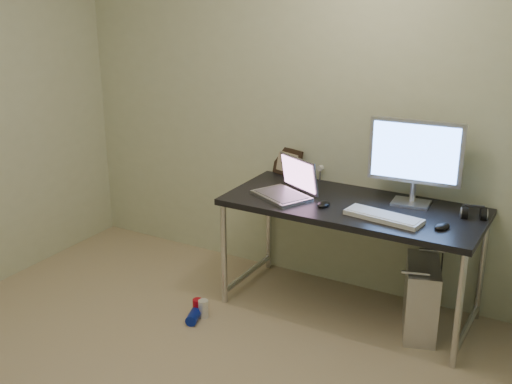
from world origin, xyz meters
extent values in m
cube|color=beige|center=(0.00, 1.75, 1.25)|extent=(3.50, 0.02, 2.50)
cube|color=black|center=(0.60, 1.40, 0.73)|extent=(1.61, 0.71, 0.04)
cylinder|color=silver|center=(-0.16, 1.08, 0.35)|extent=(0.04, 0.04, 0.71)
cylinder|color=silver|center=(-0.16, 1.71, 0.35)|extent=(0.04, 0.04, 0.71)
cylinder|color=silver|center=(1.37, 1.08, 0.35)|extent=(0.04, 0.04, 0.71)
cylinder|color=silver|center=(1.37, 1.71, 0.35)|extent=(0.04, 0.04, 0.71)
cylinder|color=silver|center=(-0.16, 1.40, 0.08)|extent=(0.04, 0.63, 0.04)
cylinder|color=silver|center=(1.37, 1.40, 0.08)|extent=(0.04, 0.63, 0.04)
cube|color=silver|center=(1.09, 1.38, 0.23)|extent=(0.31, 0.48, 0.46)
cylinder|color=silver|center=(1.09, 1.19, 0.48)|extent=(0.16, 0.07, 0.02)
cylinder|color=silver|center=(1.09, 1.56, 0.48)|extent=(0.16, 0.07, 0.02)
cylinder|color=black|center=(1.04, 1.70, 0.40)|extent=(0.01, 0.16, 0.69)
cylinder|color=black|center=(1.13, 1.68, 0.38)|extent=(0.02, 0.11, 0.71)
cylinder|color=red|center=(-0.22, 0.85, 0.06)|extent=(0.07, 0.07, 0.12)
cylinder|color=silver|center=(-0.18, 0.85, 0.06)|extent=(0.09, 0.09, 0.12)
cylinder|color=#0B1F9D|center=(-0.20, 0.76, 0.04)|extent=(0.11, 0.15, 0.07)
cube|color=silver|center=(0.15, 1.29, 0.76)|extent=(0.43, 0.38, 0.02)
cube|color=slate|center=(0.15, 1.29, 0.77)|extent=(0.37, 0.33, 0.00)
cube|color=gray|center=(0.21, 1.42, 0.88)|extent=(0.34, 0.20, 0.23)
cube|color=#8A587D|center=(0.21, 1.41, 0.88)|extent=(0.30, 0.18, 0.20)
cube|color=silver|center=(0.92, 1.57, 0.76)|extent=(0.24, 0.19, 0.02)
cylinder|color=silver|center=(0.92, 1.59, 0.83)|extent=(0.04, 0.04, 0.13)
cube|color=silver|center=(0.92, 1.58, 1.09)|extent=(0.57, 0.09, 0.40)
cube|color=#568FFD|center=(0.92, 1.56, 1.09)|extent=(0.52, 0.05, 0.34)
cube|color=silver|center=(0.86, 1.24, 0.76)|extent=(0.48, 0.21, 0.03)
ellipsoid|color=black|center=(1.19, 1.27, 0.77)|extent=(0.11, 0.13, 0.04)
ellipsoid|color=black|center=(0.46, 1.27, 0.77)|extent=(0.08, 0.12, 0.04)
cylinder|color=black|center=(1.26, 1.53, 0.77)|extent=(0.06, 0.09, 0.09)
cylinder|color=black|center=(1.36, 1.53, 0.77)|extent=(0.06, 0.09, 0.09)
cube|color=black|center=(1.31, 1.53, 0.82)|extent=(0.11, 0.05, 0.01)
cube|color=black|center=(-0.02, 1.73, 0.85)|extent=(0.26, 0.14, 0.20)
cylinder|color=silver|center=(0.24, 1.71, 0.79)|extent=(0.01, 0.01, 0.09)
cylinder|color=silver|center=(0.24, 1.71, 0.85)|extent=(0.05, 0.04, 0.04)
camera|label=1|loc=(1.94, -2.19, 2.14)|focal=45.00mm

